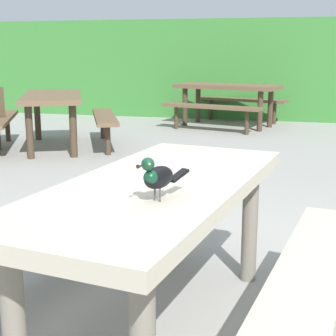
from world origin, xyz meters
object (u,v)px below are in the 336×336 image
at_px(picnic_table_foreground, 157,219).
at_px(picnic_table_mid_left, 53,108).
at_px(picnic_table_mid_right, 227,95).
at_px(bird_grackle, 157,176).

xyz_separation_m(picnic_table_foreground, picnic_table_mid_left, (-2.64, 4.21, 0.00)).
xyz_separation_m(picnic_table_foreground, picnic_table_mid_right, (-0.59, 6.83, 0.00)).
bearing_deg(picnic_table_foreground, picnic_table_mid_left, 122.05).
distance_m(bird_grackle, picnic_table_mid_left, 5.28).
relative_size(picnic_table_foreground, bird_grackle, 7.38).
height_order(picnic_table_mid_left, picnic_table_mid_right, same).
xyz_separation_m(bird_grackle, picnic_table_mid_right, (-0.68, 7.14, -0.29)).
bearing_deg(picnic_table_mid_left, picnic_table_mid_right, 52.05).
distance_m(picnic_table_mid_left, picnic_table_mid_right, 3.32).
bearing_deg(picnic_table_mid_left, bird_grackle, -58.95).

